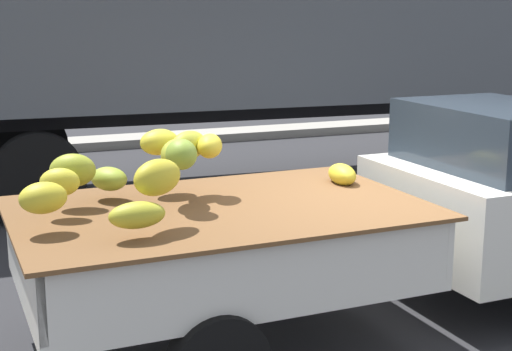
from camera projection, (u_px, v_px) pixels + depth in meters
name	position (u px, v px, depth m)	size (l,w,h in m)	color
ground	(393.00, 315.00, 6.25)	(220.00, 220.00, 0.00)	#28282B
curb_strip	(141.00, 140.00, 14.21)	(80.00, 0.80, 0.16)	gray
pickup_truck	(450.00, 205.00, 6.27)	(5.21, 1.97, 1.70)	silver
semi_trailer	(285.00, 5.00, 10.67)	(12.12, 3.24, 3.95)	#4C5156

